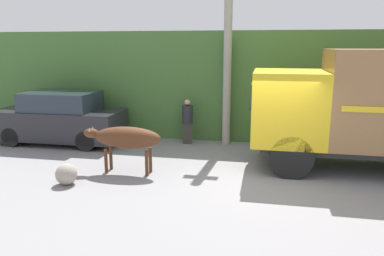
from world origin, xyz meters
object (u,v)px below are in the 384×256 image
at_px(cargo_truck, 381,105).
at_px(brown_cow, 126,138).
at_px(pedestrian_on_hill, 187,120).
at_px(roadside_rock, 66,174).
at_px(utility_pole, 228,44).
at_px(parked_suv, 60,119).

bearing_deg(cargo_truck, brown_cow, -167.52).
xyz_separation_m(brown_cow, pedestrian_on_hill, (0.97, 3.29, -0.12)).
bearing_deg(roadside_rock, cargo_truck, 18.08).
distance_m(utility_pole, roadside_rock, 6.57).
distance_m(parked_suv, utility_pole, 6.28).
height_order(brown_cow, utility_pole, utility_pole).
relative_size(cargo_truck, utility_pole, 0.97).
height_order(utility_pole, roadside_rock, utility_pole).
height_order(cargo_truck, brown_cow, cargo_truck).
distance_m(brown_cow, roadside_rock, 1.74).
height_order(brown_cow, pedestrian_on_hill, pedestrian_on_hill).
bearing_deg(brown_cow, pedestrian_on_hill, 68.94).
distance_m(brown_cow, parked_suv, 4.19).
height_order(cargo_truck, utility_pole, utility_pole).
bearing_deg(utility_pole, parked_suv, -169.59).
xyz_separation_m(parked_suv, utility_pole, (5.65, 1.04, 2.53)).
height_order(brown_cow, parked_suv, parked_suv).
bearing_deg(parked_suv, roadside_rock, -60.59).
bearing_deg(pedestrian_on_hill, cargo_truck, 150.22).
relative_size(pedestrian_on_hill, utility_pole, 0.23).
relative_size(pedestrian_on_hill, roadside_rock, 2.95).
relative_size(brown_cow, roadside_rock, 4.11).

